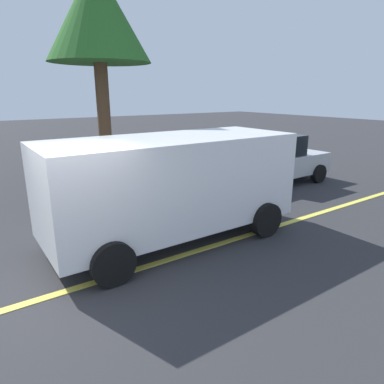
% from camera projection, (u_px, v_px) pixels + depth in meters
% --- Properties ---
extents(ground_plane, '(80.00, 80.00, 0.00)m').
position_uv_depth(ground_plane, '(70.00, 290.00, 5.49)').
color(ground_plane, '#2D2D30').
extents(lane_marking_centre, '(28.00, 0.16, 0.01)m').
position_uv_depth(lane_marking_centre, '(216.00, 245.00, 7.12)').
color(lane_marking_centre, '#E0D14C').
extents(white_van, '(5.20, 2.27, 2.20)m').
position_uv_depth(white_van, '(171.00, 183.00, 7.07)').
color(white_van, white).
rests_on(white_van, ground_plane).
extents(car_silver_approaching, '(4.02, 2.17, 1.68)m').
position_uv_depth(car_silver_approaching, '(272.00, 159.00, 11.86)').
color(car_silver_approaching, '#B7BABF').
rests_on(car_silver_approaching, ground_plane).
extents(tree_left_verge, '(3.03, 3.03, 6.61)m').
position_uv_depth(tree_left_verge, '(97.00, 16.00, 9.85)').
color(tree_left_verge, '#513823').
rests_on(tree_left_verge, ground_plane).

